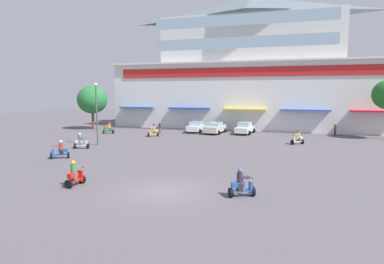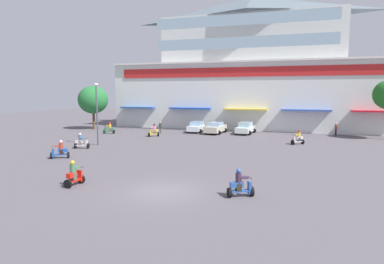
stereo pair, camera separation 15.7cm
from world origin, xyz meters
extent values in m
plane|color=#534D54|center=(0.00, 13.00, 0.00)|extent=(128.00, 128.00, 0.00)
cube|color=silver|center=(0.00, 35.04, 4.80)|extent=(41.09, 10.08, 9.61)
cube|color=silver|center=(0.00, 35.55, 13.10)|extent=(26.08, 9.08, 6.98)
pyramid|color=slate|center=(0.00, 35.55, 18.15)|extent=(26.60, 9.28, 3.11)
cube|color=red|center=(0.00, 29.94, 8.27)|extent=(37.80, 0.12, 1.32)
cube|color=silver|center=(0.00, 29.90, 9.73)|extent=(41.09, 0.70, 0.24)
cube|color=#224F9B|center=(-16.45, 29.45, 3.10)|extent=(5.50, 1.10, 0.20)
cube|color=#173F9B|center=(-8.00, 29.45, 3.10)|extent=(6.20, 1.10, 0.20)
cube|color=gold|center=(0.15, 29.45, 3.10)|extent=(5.95, 1.10, 0.20)
cube|color=#304E9F|center=(8.11, 29.45, 3.10)|extent=(6.35, 1.10, 0.20)
cube|color=red|center=(16.54, 29.45, 3.10)|extent=(6.00, 1.10, 0.20)
cube|color=#99B7C6|center=(0.00, 25.93, 11.70)|extent=(22.95, 0.08, 1.40)
cube|color=#99B7C6|center=(0.00, 25.93, 14.49)|extent=(22.95, 0.08, 1.40)
cylinder|color=brown|center=(-21.69, 25.54, 1.41)|extent=(0.37, 0.37, 2.82)
ellipsoid|color=#246B33|center=(-21.69, 25.54, 4.35)|extent=(4.37, 4.27, 4.06)
cube|color=white|center=(-6.09, 26.75, 0.62)|extent=(1.67, 4.39, 0.70)
cube|color=#90B5D2|center=(-6.09, 26.75, 1.21)|extent=(1.42, 2.20, 0.50)
cylinder|color=black|center=(-6.91, 28.10, 0.30)|extent=(0.60, 0.17, 0.60)
cylinder|color=black|center=(-5.28, 28.11, 0.30)|extent=(0.60, 0.17, 0.60)
cylinder|color=black|center=(-6.89, 25.39, 0.30)|extent=(0.60, 0.17, 0.60)
cylinder|color=black|center=(-5.26, 25.40, 0.30)|extent=(0.60, 0.17, 0.60)
cube|color=beige|center=(-3.27, 26.02, 0.65)|extent=(2.20, 4.63, 0.76)
cube|color=#94B6D3|center=(-3.27, 26.02, 1.26)|extent=(1.76, 2.37, 0.46)
cylinder|color=black|center=(-4.07, 27.49, 0.30)|extent=(0.61, 0.21, 0.60)
cylinder|color=black|center=(-2.24, 27.33, 0.30)|extent=(0.61, 0.21, 0.60)
cylinder|color=black|center=(-4.30, 24.71, 0.30)|extent=(0.61, 0.21, 0.60)
cylinder|color=black|center=(-2.47, 24.56, 0.30)|extent=(0.61, 0.21, 0.60)
cube|color=silver|center=(0.57, 26.86, 0.61)|extent=(2.07, 4.62, 0.68)
cube|color=#9BBBC9|center=(0.57, 26.86, 1.24)|extent=(1.64, 2.36, 0.57)
cylinder|color=black|center=(-0.16, 28.32, 0.30)|extent=(0.61, 0.22, 0.60)
cylinder|color=black|center=(1.53, 28.17, 0.30)|extent=(0.61, 0.22, 0.60)
cylinder|color=black|center=(-0.39, 25.54, 0.30)|extent=(0.61, 0.22, 0.60)
cylinder|color=black|center=(1.29, 25.40, 0.30)|extent=(0.61, 0.22, 0.60)
cylinder|color=black|center=(-5.38, 0.06, 0.26)|extent=(0.53, 0.17, 0.52)
cylinder|color=black|center=(-5.44, -1.09, 0.26)|extent=(0.53, 0.17, 0.52)
cube|color=red|center=(-5.41, -0.52, 0.32)|extent=(0.33, 1.03, 0.10)
cube|color=red|center=(-5.42, -0.72, 0.70)|extent=(0.33, 0.66, 0.28)
cube|color=red|center=(-5.39, -0.06, 0.49)|extent=(0.33, 0.16, 0.68)
cylinder|color=black|center=(-5.38, -0.03, 1.04)|extent=(0.52, 0.06, 0.04)
cube|color=#4C4E4D|center=(-5.42, -0.63, 0.58)|extent=(0.33, 0.30, 0.36)
cylinder|color=#426D4A|center=(-5.42, -0.63, 1.04)|extent=(0.34, 0.34, 0.55)
sphere|color=gold|center=(-5.42, -0.63, 1.42)|extent=(0.25, 0.25, 0.25)
cube|color=#426D4A|center=(-5.40, -0.38, 1.06)|extent=(0.36, 0.46, 0.10)
cylinder|color=black|center=(-12.34, 5.61, 0.26)|extent=(0.40, 0.52, 0.52)
cylinder|color=black|center=(-11.20, 6.32, 0.26)|extent=(0.40, 0.52, 0.52)
cube|color=#194BA5|center=(-11.77, 5.97, 0.32)|extent=(1.15, 0.86, 0.10)
cube|color=#194BA5|center=(-11.56, 6.09, 0.67)|extent=(0.80, 0.65, 0.28)
cube|color=#194BA5|center=(-12.22, 5.68, 0.48)|extent=(0.29, 0.35, 0.66)
cylinder|color=black|center=(-12.25, 5.67, 1.01)|extent=(0.31, 0.46, 0.04)
cube|color=black|center=(-11.66, 6.04, 0.55)|extent=(0.41, 0.42, 0.36)
cylinder|color=#9D3327|center=(-11.66, 6.04, 1.02)|extent=(0.44, 0.44, 0.57)
sphere|color=silver|center=(-11.66, 6.04, 1.41)|extent=(0.25, 0.25, 0.25)
cube|color=#9D3327|center=(-11.91, 5.88, 1.04)|extent=(0.55, 0.52, 0.10)
cylinder|color=black|center=(6.69, 19.31, 0.26)|extent=(0.41, 0.51, 0.52)
cylinder|color=black|center=(7.69, 20.00, 0.26)|extent=(0.41, 0.51, 0.52)
cube|color=silver|center=(7.19, 19.66, 0.32)|extent=(1.03, 0.84, 0.10)
cube|color=silver|center=(7.37, 19.78, 0.69)|extent=(0.73, 0.63, 0.28)
cube|color=silver|center=(6.79, 19.38, 0.49)|extent=(0.30, 0.34, 0.67)
cylinder|color=black|center=(6.77, 19.37, 1.03)|extent=(0.33, 0.45, 0.04)
cube|color=#1F353A|center=(7.29, 19.73, 0.57)|extent=(0.41, 0.42, 0.36)
cylinder|color=gold|center=(7.29, 19.73, 1.02)|extent=(0.45, 0.45, 0.54)
sphere|color=red|center=(7.29, 19.73, 1.40)|extent=(0.25, 0.25, 0.25)
cube|color=gold|center=(7.07, 19.57, 1.04)|extent=(0.56, 0.53, 0.10)
cylinder|color=black|center=(-12.39, 10.80, 0.26)|extent=(0.30, 0.54, 0.52)
cylinder|color=black|center=(-13.58, 10.41, 0.26)|extent=(0.30, 0.54, 0.52)
cube|color=silver|center=(-12.99, 10.61, 0.32)|extent=(1.13, 0.61, 0.10)
cube|color=silver|center=(-13.20, 10.54, 0.68)|extent=(0.76, 0.50, 0.28)
cube|color=silver|center=(-12.51, 10.76, 0.48)|extent=(0.23, 0.35, 0.67)
cylinder|color=black|center=(-12.49, 10.77, 1.02)|extent=(0.20, 0.51, 0.04)
cube|color=#81625A|center=(-13.10, 10.57, 0.56)|extent=(0.37, 0.39, 0.36)
cylinder|color=#446783|center=(-13.10, 10.57, 1.03)|extent=(0.40, 0.40, 0.57)
sphere|color=silver|center=(-13.10, 10.57, 1.42)|extent=(0.25, 0.25, 0.25)
cube|color=#446783|center=(-12.84, 10.65, 1.06)|extent=(0.52, 0.46, 0.10)
cylinder|color=black|center=(-10.34, 20.40, 0.26)|extent=(0.43, 0.50, 0.52)
cylinder|color=black|center=(-9.42, 21.11, 0.26)|extent=(0.43, 0.50, 0.52)
cube|color=gold|center=(-9.88, 20.76, 0.32)|extent=(0.98, 0.85, 0.10)
cube|color=gold|center=(-9.71, 20.88, 0.72)|extent=(0.70, 0.64, 0.28)
cube|color=gold|center=(-10.25, 20.47, 0.51)|extent=(0.31, 0.34, 0.70)
cylinder|color=black|center=(-10.26, 20.46, 1.06)|extent=(0.35, 0.43, 0.04)
cube|color=#4E4D47|center=(-9.79, 20.83, 0.60)|extent=(0.42, 0.42, 0.36)
cylinder|color=pink|center=(-9.79, 20.83, 1.07)|extent=(0.45, 0.45, 0.58)
sphere|color=black|center=(-9.79, 20.83, 1.47)|extent=(0.25, 0.25, 0.25)
cube|color=pink|center=(-9.99, 20.67, 1.10)|extent=(0.56, 0.54, 0.10)
cylinder|color=black|center=(4.86, 0.68, 0.26)|extent=(0.37, 0.53, 0.52)
cylinder|color=black|center=(3.77, 0.09, 0.26)|extent=(0.37, 0.53, 0.52)
cube|color=#27519E|center=(4.32, 0.39, 0.32)|extent=(1.09, 0.76, 0.10)
cube|color=#27519E|center=(4.12, 0.28, 0.67)|extent=(0.75, 0.59, 0.28)
cube|color=#27519E|center=(4.75, 0.62, 0.47)|extent=(0.28, 0.35, 0.65)
cylinder|color=black|center=(4.78, 0.63, 1.01)|extent=(0.28, 0.47, 0.04)
cube|color=#2A2618|center=(4.21, 0.33, 0.55)|extent=(0.40, 0.41, 0.36)
cylinder|color=#38293D|center=(4.21, 0.33, 1.02)|extent=(0.43, 0.43, 0.58)
sphere|color=#3257A4|center=(4.21, 0.33, 1.41)|extent=(0.25, 0.25, 0.25)
cube|color=#38293D|center=(4.45, 0.46, 1.04)|extent=(0.55, 0.51, 0.10)
cylinder|color=black|center=(-17.38, 21.56, 0.26)|extent=(0.22, 0.54, 0.52)
cylinder|color=black|center=(-16.08, 21.74, 0.26)|extent=(0.22, 0.54, 0.52)
cube|color=#258849|center=(-16.73, 21.65, 0.32)|extent=(1.18, 0.44, 0.10)
cube|color=#258849|center=(-16.50, 21.68, 0.67)|extent=(0.77, 0.40, 0.28)
cube|color=#258849|center=(-17.25, 21.58, 0.48)|extent=(0.18, 0.34, 0.66)
cylinder|color=black|center=(-17.28, 21.57, 1.01)|extent=(0.11, 0.52, 0.04)
cube|color=#796C55|center=(-16.60, 21.67, 0.55)|extent=(0.32, 0.36, 0.36)
cylinder|color=gold|center=(-16.60, 21.67, 1.01)|extent=(0.36, 0.36, 0.55)
sphere|color=red|center=(-16.60, 21.67, 1.40)|extent=(0.25, 0.25, 0.25)
cube|color=gold|center=(-16.89, 21.63, 1.04)|extent=(0.48, 0.40, 0.10)
cylinder|color=#25162B|center=(11.78, 28.50, 0.39)|extent=(0.29, 0.29, 0.78)
cylinder|color=brown|center=(11.78, 28.50, 1.09)|extent=(0.46, 0.46, 0.61)
sphere|color=tan|center=(11.78, 28.50, 1.51)|extent=(0.24, 0.24, 0.24)
cylinder|color=#49463D|center=(-10.34, 24.03, 0.39)|extent=(0.22, 0.22, 0.79)
cylinder|color=#2A362C|center=(-10.34, 24.03, 1.05)|extent=(0.35, 0.35, 0.53)
sphere|color=tan|center=(-10.34, 24.03, 1.43)|extent=(0.22, 0.22, 0.22)
cylinder|color=#474C51|center=(-12.64, 12.88, 3.04)|extent=(0.16, 0.16, 6.09)
ellipsoid|color=silver|center=(-12.64, 12.88, 6.27)|extent=(0.40, 0.40, 0.28)
camera|label=1|loc=(6.88, -16.67, 5.56)|focal=30.98mm
camera|label=2|loc=(7.03, -16.62, 5.56)|focal=30.98mm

